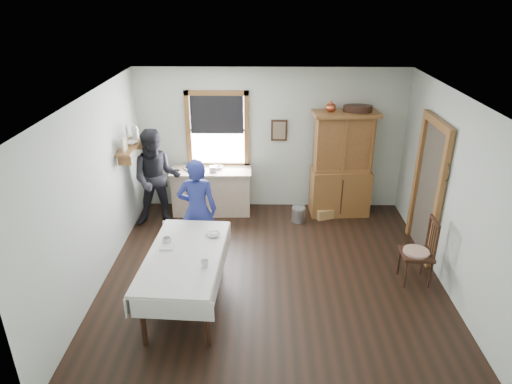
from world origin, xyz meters
TOP-DOWN VIEW (x-y plane):
  - room at (0.00, 0.00)m, footprint 5.01×5.01m
  - window at (-1.00, 2.46)m, footprint 1.18×0.07m
  - doorway at (2.46, 0.85)m, footprint 0.09×1.14m
  - wall_shelf at (-2.37, 1.54)m, footprint 0.24×1.00m
  - framed_picture at (0.15, 2.46)m, footprint 0.30×0.04m
  - rug_beater at (2.45, 0.30)m, footprint 0.01×0.27m
  - work_counter at (-1.12, 2.17)m, footprint 1.52×0.60m
  - china_hutch at (1.31, 2.16)m, footprint 1.20×0.63m
  - dining_table at (-1.18, -0.61)m, footprint 1.12×1.98m
  - spindle_chair at (2.09, -0.07)m, footprint 0.49×0.49m
  - pail at (0.52, 1.81)m, footprint 0.28×0.28m
  - wicker_basket at (1.01, 1.95)m, footprint 0.37×0.31m
  - woman_blue at (-1.16, 0.56)m, footprint 0.59×0.41m
  - figure_dark at (-2.03, 1.67)m, footprint 0.89×0.73m
  - table_cup_a at (-1.46, -0.36)m, footprint 0.13×0.13m
  - table_cup_b at (-0.87, -0.91)m, footprint 0.12×0.12m
  - table_bowl at (-0.84, -0.13)m, footprint 0.26×0.26m
  - counter_book at (-1.57, 2.10)m, footprint 0.28×0.28m
  - counter_bowl at (-0.99, 2.23)m, footprint 0.24×0.24m
  - shelf_bowl at (-2.37, 1.55)m, footprint 0.22×0.22m

SIDE VIEW (x-z plane):
  - wicker_basket at x=1.01m, z-range 0.00..0.18m
  - pail at x=0.52m, z-range 0.00..0.27m
  - dining_table at x=-1.18m, z-range 0.00..0.77m
  - work_counter at x=-1.12m, z-range 0.00..0.86m
  - spindle_chair at x=2.09m, z-range 0.00..1.03m
  - woman_blue at x=-1.16m, z-range 0.00..1.55m
  - table_bowl at x=-0.84m, z-range 0.77..0.82m
  - table_cup_b at x=-0.87m, z-range 0.77..0.87m
  - table_cup_a at x=-1.46m, z-range 0.77..0.87m
  - figure_dark at x=-2.03m, z-range 0.00..1.66m
  - counter_book at x=-1.57m, z-range 0.86..0.89m
  - counter_bowl at x=-0.99m, z-range 0.86..0.92m
  - china_hutch at x=1.31m, z-range 0.00..1.98m
  - doorway at x=2.46m, z-range 0.05..2.27m
  - room at x=0.00m, z-range 0.00..2.70m
  - framed_picture at x=0.15m, z-range 1.35..1.75m
  - wall_shelf at x=-2.37m, z-range 1.35..1.79m
  - shelf_bowl at x=-2.37m, z-range 1.57..1.62m
  - window at x=-1.00m, z-range 0.89..2.37m
  - rug_beater at x=2.45m, z-range 1.58..1.86m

